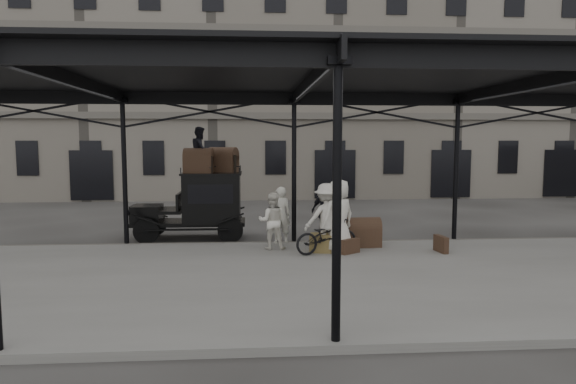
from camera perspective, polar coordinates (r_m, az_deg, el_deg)
The scene contains 18 objects.
ground at distance 13.77m, azimuth 1.35°, elevation -7.72°, with size 120.00×120.00×0.00m, color #383533.
platform at distance 11.83m, azimuth 2.28°, elevation -9.61°, with size 28.00×8.00×0.15m, color slate.
canopy at distance 11.76m, azimuth 2.21°, elevation 12.53°, with size 22.50×9.00×4.74m.
building_frontage at distance 31.59m, azimuth -1.76°, elevation 12.64°, with size 64.00×8.00×14.00m, color slate.
taxi at distance 16.88m, azimuth -9.48°, elevation -1.15°, with size 3.65×1.55×2.18m.
porter_left at distance 15.32m, azimuth -0.85°, elevation -2.55°, with size 0.62×0.41×1.69m, color beige.
porter_midleft at distance 14.45m, azimuth -1.77°, elevation -3.24°, with size 0.78×0.61×1.60m, color silver.
porter_centre at distance 14.09m, azimuth 5.66°, elevation -2.65°, with size 0.98×0.64×2.01m, color silver.
porter_official at distance 15.45m, azimuth 4.28°, elevation -2.27°, with size 1.06×0.44×1.81m, color black.
porter_right at distance 14.13m, azimuth 4.27°, elevation -2.86°, with size 1.22×0.70×1.89m, color beige.
bicycle at distance 13.98m, azimuth 4.30°, elevation -4.92°, with size 0.63×1.81×0.95m, color black.
porter_roof at distance 16.67m, azimuth -9.71°, elevation 4.65°, with size 0.71×0.55×1.46m, color black.
steamer_trunk_roof_near at distance 16.53m, azimuth -9.91°, elevation 3.24°, with size 0.89×0.55×0.66m, color #483221, non-canonical shape.
steamer_trunk_roof_far at distance 16.92m, azimuth -7.23°, elevation 3.36°, with size 0.92×0.56×0.67m, color #483221, non-canonical shape.
steamer_trunk_platform at distance 15.05m, azimuth 8.35°, elevation -4.67°, with size 0.96×0.59×0.70m, color #483221, non-canonical shape.
wicker_hamper at distance 14.21m, azimuth 3.66°, elevation -5.66°, with size 0.60×0.45×0.50m, color olive.
suitcase_upright at distance 14.76m, azimuth 16.63°, elevation -5.56°, with size 0.15×0.60×0.45m, color #483221.
suitcase_flat at distance 14.08m, azimuth 6.96°, elevation -6.01°, with size 0.60×0.15×0.40m, color #483221.
Camera 1 is at (-1.27, -13.33, 3.21)m, focal length 32.00 mm.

